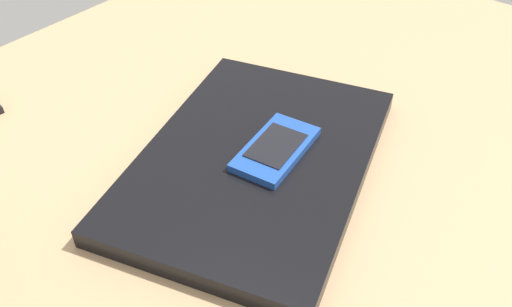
{
  "coord_description": "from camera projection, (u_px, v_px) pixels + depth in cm",
  "views": [
    {
      "loc": [
        -30.61,
        -31.76,
        41.67
      ],
      "look_at": [
        3.05,
        -4.96,
        5.0
      ],
      "focal_mm": 37.92,
      "sensor_mm": 36.0,
      "label": 1
    }
  ],
  "objects": [
    {
      "name": "laptop_closed",
      "position": [
        256.0,
        160.0,
        0.57
      ],
      "size": [
        37.71,
        30.93,
        2.1
      ],
      "primitive_type": "cube",
      "rotation": [
        0.0,
        0.0,
        0.29
      ],
      "color": "black",
      "rests_on": "desk_surface"
    },
    {
      "name": "desk_surface",
      "position": [
        203.0,
        174.0,
        0.59
      ],
      "size": [
        120.0,
        80.0,
        3.0
      ],
      "primitive_type": "cube",
      "color": "tan",
      "rests_on": "ground"
    },
    {
      "name": "cell_phone_on_laptop",
      "position": [
        276.0,
        149.0,
        0.56
      ],
      "size": [
        10.93,
        6.83,
        0.97
      ],
      "color": "#1E479E",
      "rests_on": "laptop_closed"
    }
  ]
}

